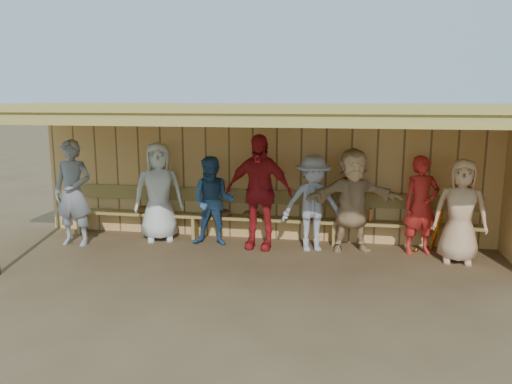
# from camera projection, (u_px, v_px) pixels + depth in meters

# --- Properties ---
(ground) EXTENTS (90.00, 90.00, 0.00)m
(ground) POSITION_uv_depth(u_px,v_px,m) (252.00, 259.00, 8.15)
(ground) COLOR brown
(ground) RESTS_ON ground
(player_a) EXTENTS (0.69, 0.46, 1.89)m
(player_a) POSITION_uv_depth(u_px,v_px,m) (73.00, 193.00, 8.80)
(player_a) COLOR gray
(player_a) RESTS_ON ground
(player_b) EXTENTS (1.04, 0.87, 1.81)m
(player_b) POSITION_uv_depth(u_px,v_px,m) (159.00, 192.00, 9.10)
(player_b) COLOR silver
(player_b) RESTS_ON ground
(player_c) EXTENTS (0.80, 0.63, 1.59)m
(player_c) POSITION_uv_depth(u_px,v_px,m) (213.00, 201.00, 8.81)
(player_c) COLOR #2D527C
(player_c) RESTS_ON ground
(player_d) EXTENTS (1.22, 0.62, 1.99)m
(player_d) POSITION_uv_depth(u_px,v_px,m) (259.00, 192.00, 8.60)
(player_d) COLOR red
(player_d) RESTS_ON ground
(player_e) EXTENTS (1.19, 0.88, 1.65)m
(player_e) POSITION_uv_depth(u_px,v_px,m) (313.00, 203.00, 8.49)
(player_e) COLOR #96969E
(player_e) RESTS_ON ground
(player_f) EXTENTS (1.72, 0.88, 1.77)m
(player_f) POSITION_uv_depth(u_px,v_px,m) (353.00, 200.00, 8.44)
(player_f) COLOR tan
(player_f) RESTS_ON ground
(player_g) EXTENTS (0.69, 0.56, 1.66)m
(player_g) POSITION_uv_depth(u_px,v_px,m) (421.00, 205.00, 8.31)
(player_g) COLOR red
(player_g) RESTS_ON ground
(player_h) EXTENTS (0.88, 0.64, 1.67)m
(player_h) POSITION_uv_depth(u_px,v_px,m) (461.00, 211.00, 7.86)
(player_h) COLOR tan
(player_h) RESTS_ON ground
(dugout_structure) EXTENTS (8.80, 3.20, 2.50)m
(dugout_structure) POSITION_uv_depth(u_px,v_px,m) (282.00, 152.00, 8.44)
(dugout_structure) COLOR #DEA85E
(dugout_structure) RESTS_ON ground
(bench) EXTENTS (7.60, 0.34, 0.93)m
(bench) POSITION_uv_depth(u_px,v_px,m) (263.00, 212.00, 9.14)
(bench) COLOR #A18745
(bench) RESTS_ON ground
(dugout_equipment) EXTENTS (5.79, 0.62, 0.80)m
(dugout_equipment) POSITION_uv_depth(u_px,v_px,m) (244.00, 215.00, 9.08)
(dugout_equipment) COLOR orange
(dugout_equipment) RESTS_ON ground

